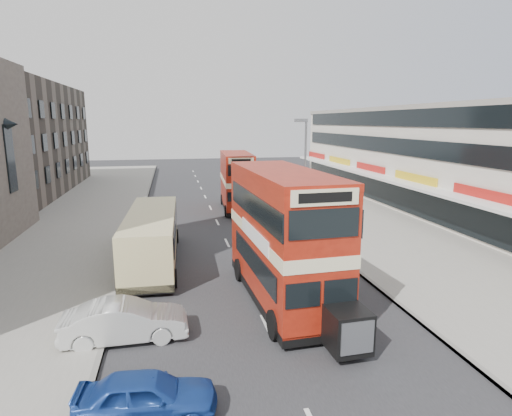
{
  "coord_description": "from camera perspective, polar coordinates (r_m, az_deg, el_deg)",
  "views": [
    {
      "loc": [
        -3.46,
        -13.12,
        7.94
      ],
      "look_at": [
        0.66,
        7.47,
        3.65
      ],
      "focal_mm": 29.89,
      "sensor_mm": 36.0,
      "label": 1
    }
  ],
  "objects": [
    {
      "name": "bus_main",
      "position": [
        18.75,
        3.68,
        -3.78
      ],
      "size": [
        3.32,
        10.37,
        5.69
      ],
      "rotation": [
        0.0,
        0.0,
        3.19
      ],
      "color": "black",
      "rests_on": "ground"
    },
    {
      "name": "kerb_left",
      "position": [
        34.15,
        -15.44,
        -2.2
      ],
      "size": [
        0.2,
        90.0,
        0.16
      ],
      "primitive_type": "cube",
      "color": "gray",
      "rests_on": "ground"
    },
    {
      "name": "pedestrian_near",
      "position": [
        30.18,
        11.01,
        -1.76
      ],
      "size": [
        0.85,
        0.82,
        1.91
      ],
      "primitive_type": "imported",
      "rotation": [
        0.0,
        0.0,
        3.86
      ],
      "color": "gray",
      "rests_on": "pavement_right"
    },
    {
      "name": "bus_second",
      "position": [
        38.67,
        -2.57,
        3.62
      ],
      "size": [
        2.93,
        9.16,
        4.98
      ],
      "rotation": [
        0.0,
        0.0,
        3.09
      ],
      "color": "black",
      "rests_on": "ground"
    },
    {
      "name": "pedestrian_far",
      "position": [
        44.45,
        4.21,
        2.56
      ],
      "size": [
        1.06,
        0.51,
        1.76
      ],
      "primitive_type": "imported",
      "rotation": [
        0.0,
        0.0,
        -0.08
      ],
      "color": "gray",
      "rests_on": "pavement_right"
    },
    {
      "name": "kerb_right",
      "position": [
        35.36,
        4.67,
        -1.35
      ],
      "size": [
        0.2,
        90.0,
        0.16
      ],
      "primitive_type": "cube",
      "color": "gray",
      "rests_on": "ground"
    },
    {
      "name": "road_surface",
      "position": [
        34.24,
        -5.2,
        -1.91
      ],
      "size": [
        12.0,
        90.0,
        0.01
      ],
      "primitive_type": "cube",
      "color": "#28282B",
      "rests_on": "ground"
    },
    {
      "name": "pavement_left",
      "position": [
        35.1,
        -25.09,
        -2.52
      ],
      "size": [
        12.0,
        90.0,
        0.15
      ],
      "primitive_type": "cube",
      "color": "gray",
      "rests_on": "ground"
    },
    {
      "name": "car_left_front",
      "position": [
        16.85,
        -17.12,
        -14.27
      ],
      "size": [
        4.55,
        1.69,
        1.49
      ],
      "primitive_type": "imported",
      "rotation": [
        0.0,
        0.0,
        1.6
      ],
      "color": "silver",
      "rests_on": "ground"
    },
    {
      "name": "car_right_b",
      "position": [
        34.35,
        2.6,
        -0.77
      ],
      "size": [
        4.62,
        2.41,
        1.24
      ],
      "primitive_type": "imported",
      "rotation": [
        0.0,
        0.0,
        -1.65
      ],
      "color": "#C25A13",
      "rests_on": "ground"
    },
    {
      "name": "car_right_a",
      "position": [
        28.97,
        5.0,
        -2.91
      ],
      "size": [
        5.11,
        2.24,
        1.46
      ],
      "primitive_type": "imported",
      "rotation": [
        0.0,
        0.0,
        -1.61
      ],
      "color": "maroon",
      "rests_on": "ground"
    },
    {
      "name": "street_lamp",
      "position": [
        32.84,
        6.48,
        5.95
      ],
      "size": [
        1.0,
        0.2,
        8.12
      ],
      "color": "slate",
      "rests_on": "ground"
    },
    {
      "name": "ground",
      "position": [
        15.72,
        3.15,
        -18.8
      ],
      "size": [
        160.0,
        160.0,
        0.0
      ],
      "primitive_type": "plane",
      "color": "#28282B",
      "rests_on": "ground"
    },
    {
      "name": "car_left_near",
      "position": [
        12.94,
        -14.44,
        -23.13
      ],
      "size": [
        3.93,
        1.84,
        1.3
      ],
      "primitive_type": "imported",
      "rotation": [
        0.0,
        0.0,
        1.49
      ],
      "color": "#1A3E94",
      "rests_on": "ground"
    },
    {
      "name": "pavement_right",
      "position": [
        37.39,
        13.4,
        -0.92
      ],
      "size": [
        12.0,
        90.0,
        0.15
      ],
      "primitive_type": "cube",
      "color": "gray",
      "rests_on": "ground"
    },
    {
      "name": "commercial_row",
      "position": [
        42.33,
        22.44,
        6.28
      ],
      "size": [
        9.9,
        46.2,
        9.3
      ],
      "color": "beige",
      "rests_on": "ground"
    },
    {
      "name": "cyclist",
      "position": [
        35.74,
        1.8,
        -0.2
      ],
      "size": [
        0.84,
        1.86,
        2.02
      ],
      "rotation": [
        0.0,
        0.0,
        0.12
      ],
      "color": "gray",
      "rests_on": "ground"
    },
    {
      "name": "coach",
      "position": [
        24.74,
        -13.74,
        -3.62
      ],
      "size": [
        2.95,
        10.37,
        2.73
      ],
      "rotation": [
        0.0,
        0.0,
        -0.03
      ],
      "color": "black",
      "rests_on": "ground"
    },
    {
      "name": "car_right_c",
      "position": [
        44.84,
        -0.96,
        2.2
      ],
      "size": [
        4.04,
        1.9,
        1.34
      ],
      "primitive_type": "imported",
      "rotation": [
        0.0,
        0.0,
        -1.65
      ],
      "color": "#5E9DBC",
      "rests_on": "ground"
    }
  ]
}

